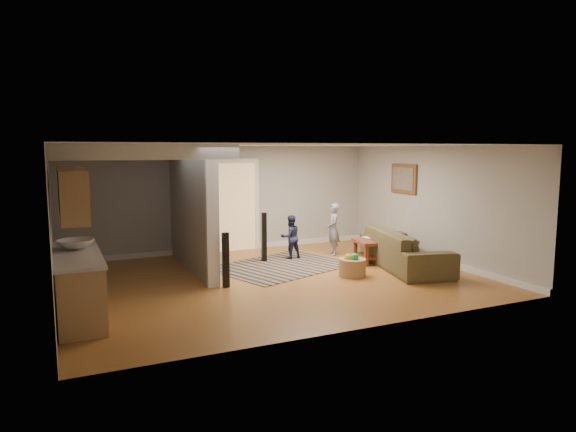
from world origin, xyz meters
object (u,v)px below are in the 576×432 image
at_px(coffee_table, 385,244).
at_px(speaker_left, 226,260).
at_px(speaker_right, 264,237).
at_px(sofa, 404,267).
at_px(toy_basket, 352,266).
at_px(child, 333,255).
at_px(toddler, 290,258).
at_px(tv_console, 203,225).

height_order(coffee_table, speaker_left, speaker_left).
bearing_deg(speaker_right, speaker_left, -121.84).
height_order(sofa, speaker_left, speaker_left).
height_order(speaker_left, toy_basket, speaker_left).
distance_m(sofa, toy_basket, 1.39).
relative_size(child, toddler, 1.22).
bearing_deg(tv_console, speaker_right, -21.71).
relative_size(sofa, toy_basket, 5.10).
distance_m(speaker_left, speaker_right, 2.18).
height_order(child, toddler, child).
height_order(coffee_table, child, coffee_table).
distance_m(tv_console, toddler, 2.06).
distance_m(speaker_right, child, 1.80).
height_order(sofa, speaker_right, speaker_right).
height_order(speaker_left, toddler, speaker_left).
xyz_separation_m(tv_console, toy_basket, (2.19, -2.63, -0.58)).
bearing_deg(toddler, speaker_left, 35.21).
distance_m(toy_basket, toddler, 2.00).
bearing_deg(toy_basket, sofa, 7.76).
bearing_deg(toddler, child, 172.73).
bearing_deg(coffee_table, speaker_left, -171.75).
relative_size(sofa, speaker_right, 2.47).
bearing_deg(toy_basket, coffee_table, 30.94).
bearing_deg(speaker_left, toddler, 27.18).
bearing_deg(toddler, speaker_right, -1.46).
relative_size(speaker_right, child, 0.90).
height_order(tv_console, speaker_left, tv_console).
bearing_deg(toy_basket, toddler, 101.77).
distance_m(coffee_table, child, 1.35).
height_order(toy_basket, child, child).
bearing_deg(child, toddler, -73.93).
bearing_deg(sofa, toddler, 59.21).
relative_size(tv_console, speaker_right, 1.33).
height_order(coffee_table, tv_console, tv_console).
bearing_deg(speaker_left, toy_basket, -18.23).
bearing_deg(tv_console, child, -3.85).
relative_size(speaker_right, toddler, 1.10).
distance_m(speaker_left, child, 3.56).
xyz_separation_m(speaker_right, toddler, (0.65, 0.04, -0.54)).
distance_m(sofa, speaker_right, 3.02).
distance_m(sofa, coffee_table, 0.72).
bearing_deg(coffee_table, child, 120.72).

